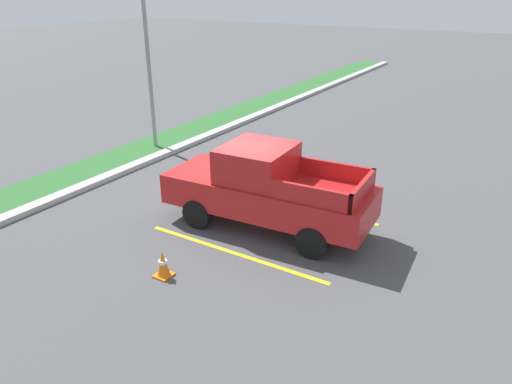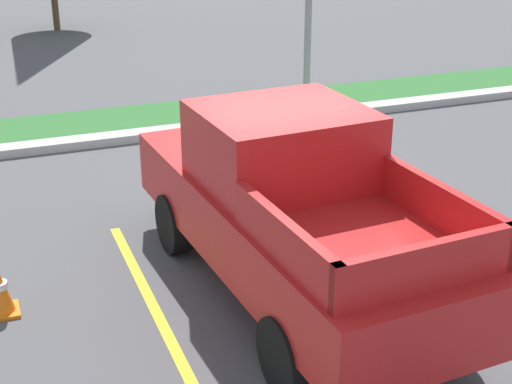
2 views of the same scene
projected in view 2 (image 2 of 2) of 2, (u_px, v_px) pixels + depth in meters
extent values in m
plane|color=#4C4C4F|center=(295.00, 249.00, 9.61)|extent=(120.00, 120.00, 0.00)
cube|color=yellow|center=(159.00, 318.00, 8.09)|extent=(0.12, 4.80, 0.01)
cube|color=yellow|center=(408.00, 268.00, 9.13)|extent=(0.12, 4.80, 0.01)
cube|color=#B2B2AD|center=(185.00, 130.00, 13.87)|extent=(56.00, 0.40, 0.15)
cube|color=#2D662D|center=(169.00, 116.00, 14.83)|extent=(56.00, 1.80, 0.06)
cylinder|color=black|center=(175.00, 223.00, 9.43)|extent=(0.33, 0.78, 0.76)
cylinder|color=black|center=(295.00, 200.00, 10.09)|extent=(0.33, 0.78, 0.76)
cylinder|color=black|center=(287.00, 355.00, 6.84)|extent=(0.33, 0.78, 0.76)
cylinder|color=black|center=(439.00, 313.00, 7.49)|extent=(0.33, 0.78, 0.76)
cube|color=red|center=(293.00, 223.00, 8.27)|extent=(2.22, 5.31, 0.76)
cube|color=red|center=(282.00, 146.00, 8.21)|extent=(1.86, 1.71, 0.84)
cube|color=#2D3842|center=(250.00, 121.00, 8.88)|extent=(1.62, 0.16, 0.63)
cube|color=red|center=(284.00, 242.00, 6.49)|extent=(0.22, 1.90, 0.44)
cube|color=red|center=(444.00, 208.00, 7.15)|extent=(0.22, 1.90, 0.44)
cube|color=red|center=(428.00, 267.00, 6.07)|extent=(1.80, 0.21, 0.44)
cube|color=silver|center=(208.00, 168.00, 10.49)|extent=(1.81, 0.27, 0.28)
cylinder|color=brown|center=(55.00, 3.00, 23.03)|extent=(0.20, 0.20, 1.60)
cube|color=orange|center=(2.00, 312.00, 8.19)|extent=(0.36, 0.36, 0.04)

